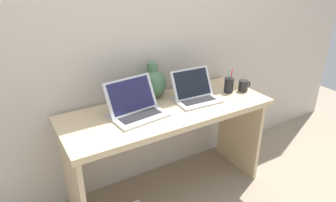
{
  "coord_description": "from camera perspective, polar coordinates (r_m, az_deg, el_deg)",
  "views": [
    {
      "loc": [
        -0.94,
        -1.59,
        1.62
      ],
      "look_at": [
        0.0,
        0.0,
        0.77
      ],
      "focal_mm": 32.51,
      "sensor_mm": 36.0,
      "label": 1
    }
  ],
  "objects": [
    {
      "name": "ground_plane",
      "position": [
        2.46,
        -0.0,
        -16.48
      ],
      "size": [
        6.0,
        6.0,
        0.0
      ],
      "primitive_type": "plane",
      "color": "gray"
    },
    {
      "name": "back_wall",
      "position": [
        2.17,
        -4.38,
        13.46
      ],
      "size": [
        4.4,
        0.04,
        2.4
      ],
      "primitive_type": "cube",
      "color": "beige",
      "rests_on": "ground"
    },
    {
      "name": "desk",
      "position": [
        2.13,
        -0.0,
        -5.0
      ],
      "size": [
        1.45,
        0.55,
        0.72
      ],
      "color": "#D1B78C",
      "rests_on": "ground"
    },
    {
      "name": "laptop_left",
      "position": [
        1.96,
        -6.24,
        -0.96
      ],
      "size": [
        0.37,
        0.3,
        0.23
      ],
      "color": "silver",
      "rests_on": "desk"
    },
    {
      "name": "laptop_right",
      "position": [
        2.17,
        4.97,
        1.64
      ],
      "size": [
        0.32,
        0.25,
        0.21
      ],
      "color": "silver",
      "rests_on": "desk"
    },
    {
      "name": "green_vase",
      "position": [
        2.19,
        -2.9,
        3.43
      ],
      "size": [
        0.2,
        0.2,
        0.26
      ],
      "color": "#47704C",
      "rests_on": "desk"
    },
    {
      "name": "coffee_mug",
      "position": [
        2.38,
        13.97,
        2.81
      ],
      "size": [
        0.11,
        0.07,
        0.09
      ],
      "color": "black",
      "rests_on": "desk"
    },
    {
      "name": "pen_cup",
      "position": [
        2.33,
        11.31,
        2.98
      ],
      "size": [
        0.07,
        0.07,
        0.19
      ],
      "color": "black",
      "rests_on": "desk"
    }
  ]
}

